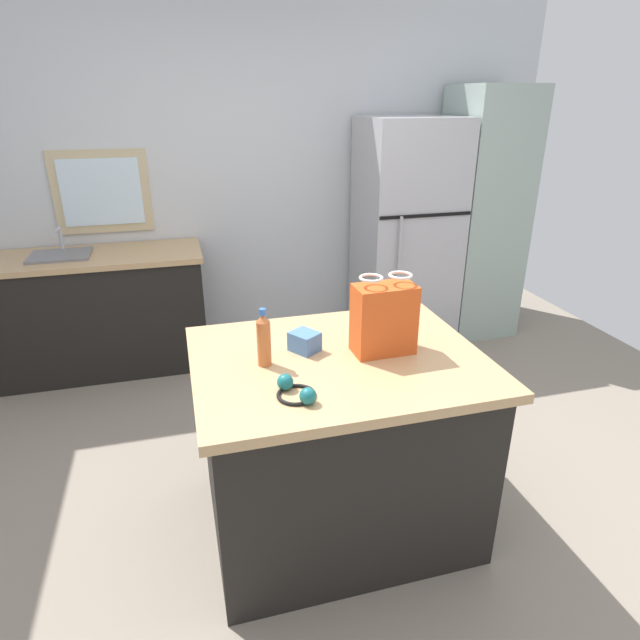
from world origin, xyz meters
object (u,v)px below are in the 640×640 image
kitchen_island (337,442)px  ear_defenders (296,391)px  small_box (305,342)px  tall_cabinet (482,215)px  refrigerator (406,234)px  shopping_bag (384,318)px  bottle (264,340)px

kitchen_island → ear_defenders: (-0.25, -0.27, 0.47)m
small_box → tall_cabinet: bearing=43.2°
refrigerator → kitchen_island: bearing=-121.1°
tall_cabinet → ear_defenders: (-2.11, -2.24, -0.09)m
shopping_bag → small_box: 0.36m
shopping_bag → small_box: size_ratio=3.00×
refrigerator → ear_defenders: 2.66m
ear_defenders → refrigerator: bearing=57.4°
shopping_bag → bottle: bearing=178.6°
kitchen_island → refrigerator: refrigerator is taller
tall_cabinet → shopping_bag: 2.57m
tall_cabinet → shopping_bag: tall_cabinet is taller
kitchen_island → tall_cabinet: size_ratio=0.62×
small_box → refrigerator: bearing=54.9°
refrigerator → small_box: refrigerator is taller
tall_cabinet → ear_defenders: bearing=-133.3°
tall_cabinet → kitchen_island: bearing=-133.4°
refrigerator → shopping_bag: bearing=-116.6°
kitchen_island → shopping_bag: size_ratio=3.55×
ear_defenders → tall_cabinet: bearing=46.7°
tall_cabinet → shopping_bag: (-1.66, -1.97, 0.04)m
kitchen_island → ear_defenders: ear_defenders is taller
bottle → tall_cabinet: bearing=41.8°
kitchen_island → bottle: size_ratio=4.97×
kitchen_island → refrigerator: (1.18, 1.97, 0.44)m
small_box → bottle: 0.22m
kitchen_island → shopping_bag: (0.20, 0.00, 0.60)m
shopping_bag → ear_defenders: shopping_bag is taller
small_box → ear_defenders: (-0.12, -0.37, -0.02)m
bottle → ear_defenders: 0.31m
small_box → ear_defenders: 0.39m
kitchen_island → refrigerator: bearing=58.9°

